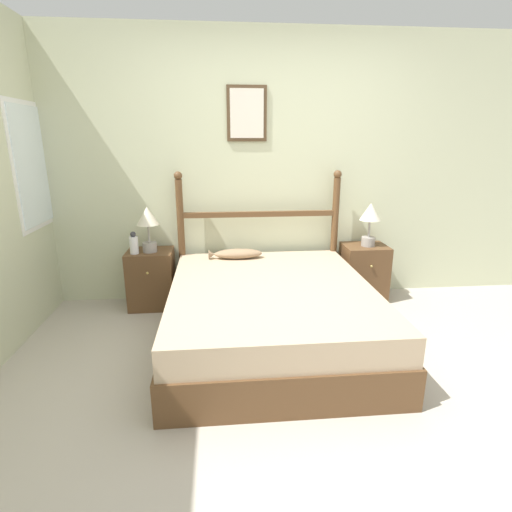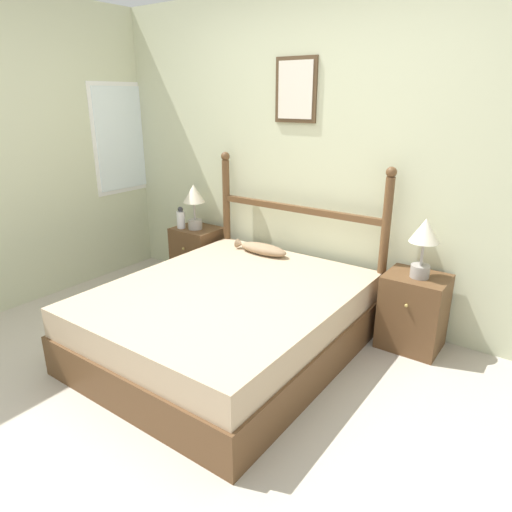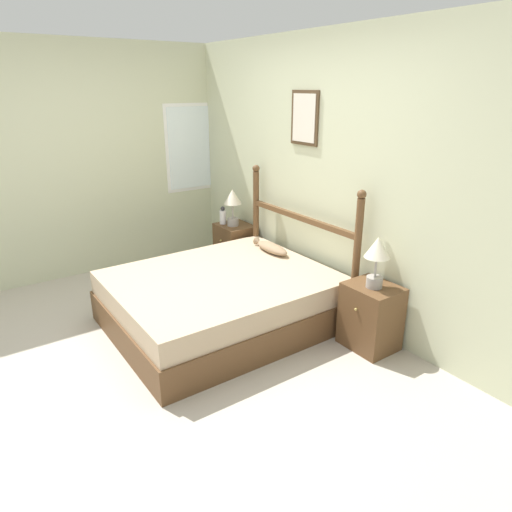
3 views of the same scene
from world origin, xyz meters
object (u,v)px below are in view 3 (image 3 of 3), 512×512
at_px(bed, 221,300).
at_px(fish_pillow, 271,248).
at_px(table_lamp_right, 377,254).
at_px(nightstand_left, 235,247).
at_px(table_lamp_left, 233,201).
at_px(bottle, 223,216).
at_px(nightstand_right, 371,316).

distance_m(bed, fish_pillow, 0.83).
relative_size(bed, table_lamp_right, 4.50).
bearing_deg(nightstand_left, fish_pillow, -5.61).
height_order(table_lamp_left, fish_pillow, table_lamp_left).
relative_size(bed, nightstand_left, 3.42).
distance_m(table_lamp_left, fish_pillow, 0.87).
xyz_separation_m(table_lamp_right, bottle, (-2.24, -0.07, -0.19)).
bearing_deg(table_lamp_left, table_lamp_right, 0.31).
xyz_separation_m(nightstand_right, table_lamp_right, (0.02, -0.02, 0.56)).
relative_size(table_lamp_left, fish_pillow, 0.84).
xyz_separation_m(bed, nightstand_right, (1.05, 0.82, 0.04)).
height_order(nightstand_left, table_lamp_left, table_lamp_left).
relative_size(nightstand_right, fish_pillow, 1.10).
xyz_separation_m(nightstand_left, table_lamp_left, (0.01, -0.03, 0.56)).
bearing_deg(fish_pillow, bottle, -179.78).
bearing_deg(table_lamp_left, fish_pillow, -3.64).
relative_size(bottle, fish_pillow, 0.41).
xyz_separation_m(nightstand_left, fish_pillow, (0.82, -0.08, 0.25)).
bearing_deg(bottle, table_lamp_right, 1.70).
bearing_deg(nightstand_left, nightstand_right, 0.00).
height_order(bed, nightstand_right, nightstand_right).
relative_size(table_lamp_left, table_lamp_right, 1.00).
xyz_separation_m(nightstand_right, bottle, (-2.22, -0.08, 0.37)).
relative_size(nightstand_right, table_lamp_left, 1.31).
height_order(table_lamp_left, table_lamp_right, same).
bearing_deg(bottle, bed, -32.27).
distance_m(nightstand_left, nightstand_right, 2.10).
bearing_deg(nightstand_right, table_lamp_left, -179.20).
relative_size(nightstand_right, table_lamp_right, 1.31).
bearing_deg(table_lamp_right, nightstand_left, 179.52).
xyz_separation_m(table_lamp_left, bottle, (-0.13, -0.06, -0.19)).
height_order(bed, nightstand_left, nightstand_left).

